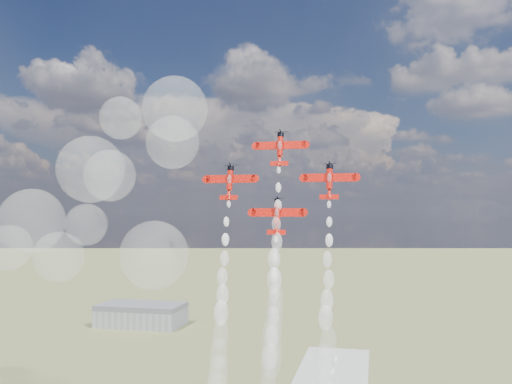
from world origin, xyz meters
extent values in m
cube|color=gray|center=(-120.00, 180.00, 5.00)|extent=(50.00, 28.00, 10.00)
cube|color=#595B60|center=(-120.00, 180.00, 11.50)|extent=(50.00, 28.00, 3.00)
cylinder|color=red|center=(-6.14, 13.67, 86.19)|extent=(1.53, 2.89, 5.89)
cylinder|color=black|center=(-6.14, 14.43, 89.16)|extent=(1.75, 1.97, 1.49)
cube|color=red|center=(-6.14, 14.12, 86.42)|extent=(13.35, 0.78, 2.18)
cube|color=white|center=(-9.75, 14.25, 86.38)|extent=(5.25, 0.18, 0.59)
cube|color=white|center=(-2.53, 14.25, 86.38)|extent=(5.25, 0.18, 0.59)
cube|color=red|center=(-6.14, 12.29, 81.46)|extent=(4.82, 0.43, 1.20)
cube|color=red|center=(-6.14, 11.44, 81.45)|extent=(0.15, 2.16, 1.84)
ellipsoid|color=silver|center=(-6.14, 13.06, 86.24)|extent=(1.20, 1.71, 2.90)
cone|color=red|center=(-6.14, 12.61, 82.28)|extent=(1.53, 2.19, 3.14)
cylinder|color=red|center=(-19.22, 11.40, 77.32)|extent=(1.53, 2.89, 5.89)
cylinder|color=black|center=(-19.22, 12.16, 80.29)|extent=(1.75, 1.97, 1.49)
cube|color=red|center=(-19.22, 11.85, 77.55)|extent=(13.35, 0.78, 2.18)
cube|color=white|center=(-22.83, 11.98, 77.51)|extent=(5.25, 0.18, 0.59)
cube|color=white|center=(-15.61, 11.98, 77.51)|extent=(5.25, 0.18, 0.59)
cube|color=red|center=(-19.22, 10.02, 72.59)|extent=(4.82, 0.43, 1.20)
cube|color=red|center=(-19.22, 9.17, 72.58)|extent=(0.15, 2.16, 1.84)
ellipsoid|color=silver|center=(-19.22, 10.79, 77.37)|extent=(1.20, 1.71, 2.90)
cone|color=red|center=(-19.22, 10.35, 73.41)|extent=(1.53, 2.19, 3.14)
cylinder|color=red|center=(6.94, 11.40, 77.32)|extent=(1.53, 2.89, 5.89)
cylinder|color=black|center=(6.94, 12.16, 80.29)|extent=(1.75, 1.97, 1.49)
cube|color=red|center=(6.94, 11.85, 77.55)|extent=(13.35, 0.78, 2.18)
cube|color=white|center=(3.33, 11.98, 77.51)|extent=(5.25, 0.18, 0.59)
cube|color=white|center=(10.55, 11.98, 77.51)|extent=(5.25, 0.18, 0.59)
cube|color=red|center=(6.94, 10.02, 72.59)|extent=(4.82, 0.43, 1.20)
cube|color=red|center=(6.94, 9.17, 72.58)|extent=(0.15, 2.16, 1.84)
ellipsoid|color=silver|center=(6.94, 10.79, 77.37)|extent=(1.20, 1.71, 2.90)
cone|color=red|center=(6.94, 10.35, 73.41)|extent=(1.53, 2.19, 3.14)
cylinder|color=red|center=(-6.14, 9.13, 68.45)|extent=(1.53, 2.89, 5.89)
cylinder|color=black|center=(-6.14, 9.89, 71.42)|extent=(1.75, 1.97, 1.49)
cube|color=red|center=(-6.14, 9.59, 68.67)|extent=(13.35, 0.78, 2.18)
cube|color=white|center=(-9.75, 9.71, 68.64)|extent=(5.25, 0.18, 0.59)
cube|color=white|center=(-2.53, 9.71, 68.64)|extent=(5.25, 0.18, 0.59)
cube|color=red|center=(-6.14, 7.75, 63.72)|extent=(4.82, 0.43, 1.20)
cube|color=red|center=(-6.14, 6.90, 63.71)|extent=(0.15, 2.16, 1.84)
ellipsoid|color=silver|center=(-6.14, 8.52, 68.49)|extent=(1.20, 1.71, 2.90)
cone|color=red|center=(-6.14, 8.08, 64.54)|extent=(1.53, 2.19, 3.14)
sphere|color=white|center=(-6.24, 12.10, 79.75)|extent=(1.03, 1.03, 1.03)
sphere|color=white|center=(-6.12, 10.83, 75.10)|extent=(1.44, 1.44, 1.44)
sphere|color=white|center=(-6.03, 9.67, 70.53)|extent=(1.86, 1.86, 1.86)
sphere|color=white|center=(-6.31, 8.71, 65.76)|extent=(2.28, 2.28, 2.28)
sphere|color=white|center=(-5.96, 7.56, 61.36)|extent=(2.70, 2.70, 2.70)
sphere|color=white|center=(-6.41, 5.90, 57.14)|extent=(3.12, 3.12, 3.12)
sphere|color=white|center=(-6.08, 4.75, 52.15)|extent=(3.53, 3.53, 3.53)
sphere|color=white|center=(-5.68, 3.75, 47.99)|extent=(3.95, 3.95, 3.95)
sphere|color=white|center=(-5.90, 3.01, 43.84)|extent=(4.37, 4.37, 4.37)
sphere|color=white|center=(-6.07, 1.31, 39.35)|extent=(4.79, 4.79, 4.79)
sphere|color=white|center=(-6.17, 0.67, 34.29)|extent=(5.21, 5.21, 5.21)
sphere|color=white|center=(-19.09, 9.81, 70.88)|extent=(1.03, 1.03, 1.03)
sphere|color=white|center=(-19.36, 8.48, 66.28)|extent=(1.44, 1.44, 1.44)
sphere|color=white|center=(-19.29, 7.38, 61.76)|extent=(1.86, 1.86, 1.86)
sphere|color=white|center=(-19.17, 5.99, 57.07)|extent=(2.28, 2.28, 2.28)
sphere|color=white|center=(-19.50, 5.27, 52.49)|extent=(2.70, 2.70, 2.70)
sphere|color=white|center=(-19.16, 4.31, 47.99)|extent=(3.12, 3.12, 3.12)
sphere|color=white|center=(-19.02, 2.48, 43.96)|extent=(3.53, 3.53, 3.53)
sphere|color=white|center=(-18.79, 1.66, 38.96)|extent=(3.95, 3.95, 3.95)
sphere|color=white|center=(-19.19, 0.93, 34.39)|extent=(4.37, 4.37, 4.37)
sphere|color=white|center=(-18.69, -0.67, 30.34)|extent=(4.79, 4.79, 4.79)
sphere|color=white|center=(6.96, 9.65, 70.73)|extent=(1.03, 1.03, 1.03)
sphere|color=white|center=(7.06, 8.68, 66.35)|extent=(1.44, 1.44, 1.44)
sphere|color=white|center=(7.12, 7.39, 61.86)|extent=(1.86, 1.86, 1.86)
sphere|color=white|center=(6.76, 6.39, 57.30)|extent=(2.28, 2.28, 2.28)
sphere|color=white|center=(7.14, 5.34, 52.57)|extent=(2.70, 2.70, 2.70)
sphere|color=white|center=(6.81, 4.17, 47.71)|extent=(3.12, 3.12, 3.12)
sphere|color=white|center=(6.53, 3.14, 43.86)|extent=(3.53, 3.53, 3.53)
sphere|color=white|center=(7.41, 1.21, 38.60)|extent=(3.95, 3.95, 3.95)
sphere|color=white|center=(6.44, 0.39, 34.83)|extent=(4.37, 4.37, 4.37)
sphere|color=white|center=(6.86, -1.28, 29.99)|extent=(4.79, 4.79, 4.79)
sphere|color=white|center=(-6.14, 7.48, 62.00)|extent=(1.03, 1.03, 1.03)
sphere|color=white|center=(-6.20, 6.25, 57.33)|extent=(1.44, 1.44, 1.44)
sphere|color=white|center=(-6.17, 5.24, 53.05)|extent=(1.86, 1.86, 1.86)
sphere|color=white|center=(-5.94, 4.18, 48.49)|extent=(2.28, 2.28, 2.28)
sphere|color=white|center=(-5.95, 3.06, 43.85)|extent=(2.70, 2.70, 2.70)
sphere|color=white|center=(-6.12, 1.47, 39.13)|extent=(3.12, 3.12, 3.12)
sphere|color=white|center=(-6.38, 0.60, 34.55)|extent=(3.53, 3.53, 3.53)
sphere|color=white|center=(-6.55, -0.33, 29.81)|extent=(3.95, 3.95, 3.95)
sphere|color=white|center=(-76.72, 23.19, 54.94)|extent=(15.52, 15.52, 15.52)
sphere|color=white|center=(-37.23, 18.10, 98.08)|extent=(18.66, 18.66, 18.66)
sphere|color=white|center=(-72.50, 31.98, 64.67)|extent=(13.46, 13.46, 13.46)
sphere|color=white|center=(-72.28, 33.88, 82.61)|extent=(21.83, 21.83, 21.83)
sphere|color=white|center=(-88.93, 16.41, 58.10)|extent=(13.51, 13.51, 13.51)
sphere|color=white|center=(-59.91, 30.06, 98.32)|extent=(13.40, 13.40, 13.40)
sphere|color=white|center=(-56.08, 15.88, 79.21)|extent=(14.87, 14.87, 14.87)
sphere|color=white|center=(-47.12, 27.12, 55.69)|extent=(20.95, 20.95, 20.95)
sphere|color=white|center=(-82.80, 18.39, 66.04)|extent=(19.46, 19.46, 19.46)
sphere|color=white|center=(-36.76, 15.12, 88.16)|extent=(14.86, 14.86, 14.86)
camera|label=1|loc=(18.05, -126.44, 69.08)|focal=38.00mm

